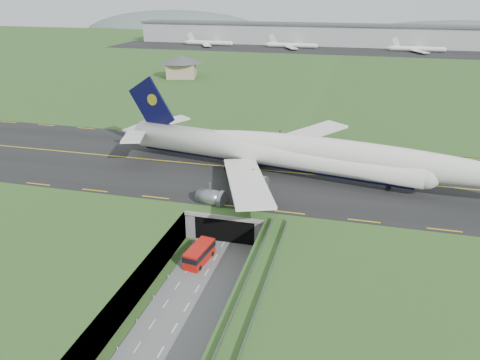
# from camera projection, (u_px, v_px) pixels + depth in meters

# --- Properties ---
(ground) EXTENTS (900.00, 900.00, 0.00)m
(ground) POSITION_uv_depth(u_px,v_px,m) (212.00, 264.00, 84.58)
(ground) COLOR #2E5321
(ground) RESTS_ON ground
(airfield_deck) EXTENTS (800.00, 800.00, 6.00)m
(airfield_deck) POSITION_uv_depth(u_px,v_px,m) (212.00, 250.00, 83.44)
(airfield_deck) COLOR gray
(airfield_deck) RESTS_ON ground
(trench_road) EXTENTS (12.00, 75.00, 0.20)m
(trench_road) POSITION_uv_depth(u_px,v_px,m) (198.00, 288.00, 77.83)
(trench_road) COLOR slate
(trench_road) RESTS_ON ground
(taxiway) EXTENTS (800.00, 44.00, 0.18)m
(taxiway) POSITION_uv_depth(u_px,v_px,m) (254.00, 169.00, 111.78)
(taxiway) COLOR black
(taxiway) RESTS_ON airfield_deck
(tunnel_portal) EXTENTS (17.00, 22.30, 6.00)m
(tunnel_portal) POSITION_uv_depth(u_px,v_px,m) (236.00, 209.00, 98.26)
(tunnel_portal) COLOR gray
(tunnel_portal) RESTS_ON ground
(guideway) EXTENTS (3.00, 53.00, 7.05)m
(guideway) POSITION_uv_depth(u_px,v_px,m) (246.00, 317.00, 62.89)
(guideway) COLOR #A8A8A3
(guideway) RESTS_ON ground
(jumbo_jet) EXTENTS (98.40, 61.99, 20.80)m
(jumbo_jet) POSITION_uv_depth(u_px,v_px,m) (296.00, 154.00, 105.53)
(jumbo_jet) COLOR white
(jumbo_jet) RESTS_ON ground
(shuttle_tram) EXTENTS (3.93, 8.05, 3.15)m
(shuttle_tram) POSITION_uv_depth(u_px,v_px,m) (199.00, 254.00, 84.58)
(shuttle_tram) COLOR red
(shuttle_tram) RESTS_ON ground
(service_building) EXTENTS (23.47, 23.47, 10.53)m
(service_building) POSITION_uv_depth(u_px,v_px,m) (181.00, 64.00, 223.88)
(service_building) COLOR tan
(service_building) RESTS_ON ground
(cargo_terminal) EXTENTS (320.00, 67.00, 15.60)m
(cargo_terminal) POSITION_uv_depth(u_px,v_px,m) (334.00, 35.00, 347.14)
(cargo_terminal) COLOR #B2B2B2
(cargo_terminal) RESTS_ON ground
(distant_hills) EXTENTS (700.00, 91.00, 60.00)m
(distant_hills) POSITION_uv_depth(u_px,v_px,m) (410.00, 43.00, 455.75)
(distant_hills) COLOR #52635E
(distant_hills) RESTS_ON ground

